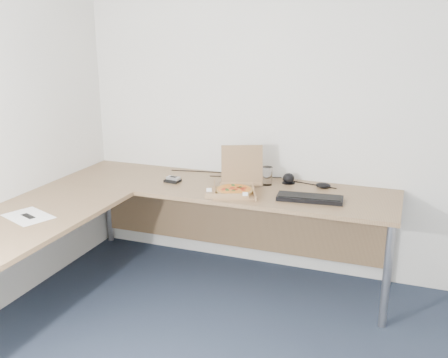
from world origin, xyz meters
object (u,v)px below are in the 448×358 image
at_px(drinking_glass, 267,176).
at_px(keyboard, 310,198).
at_px(wallet, 173,181).
at_px(pizza_box, 235,188).
at_px(desk, 157,202).

xyz_separation_m(drinking_glass, keyboard, (0.37, -0.25, -0.05)).
bearing_deg(wallet, pizza_box, -1.68).
relative_size(desk, keyboard, 5.71).
xyz_separation_m(pizza_box, wallet, (-0.53, 0.09, -0.03)).
bearing_deg(drinking_glass, desk, -137.45).
distance_m(desk, keyboard, 1.04).
bearing_deg(drinking_glass, pizza_box, -120.87).
bearing_deg(keyboard, pizza_box, 176.38).
relative_size(drinking_glass, wallet, 1.25).
distance_m(pizza_box, keyboard, 0.53).
bearing_deg(keyboard, wallet, 170.62).
height_order(pizza_box, drinking_glass, pizza_box).
bearing_deg(pizza_box, desk, -168.67).
xyz_separation_m(desk, drinking_glass, (0.62, 0.57, 0.10)).
distance_m(drinking_glass, keyboard, 0.45).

